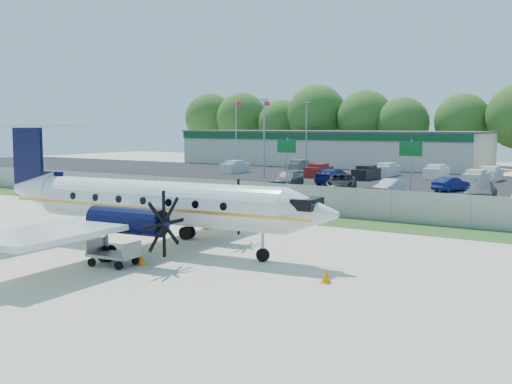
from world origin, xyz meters
The scene contains 26 objects.
ground centered at (0.00, 0.00, 0.00)m, with size 170.00×170.00×0.00m, color beige.
grass_verge centered at (0.00, 12.00, 0.01)m, with size 170.00×4.00×0.02m, color #2D561E.
access_road centered at (0.00, 19.00, 0.01)m, with size 170.00×8.00×0.02m, color black.
parking_lot centered at (0.00, 40.00, 0.01)m, with size 170.00×32.00×0.02m, color black.
perimeter_fence centered at (0.00, 14.00, 1.00)m, with size 120.00×0.06×1.99m.
building_west centered at (-24.00, 61.98, 2.63)m, with size 46.40×12.40×5.24m.
sign_left centered at (-8.00, 22.91, 3.61)m, with size 1.80×0.26×5.00m.
sign_mid centered at (3.00, 22.91, 3.61)m, with size 1.80×0.26×5.00m.
flagpole_west centered at (-35.92, 55.00, 5.64)m, with size 1.06×0.12×10.00m.
flagpole_east centered at (-30.92, 55.00, 5.64)m, with size 1.06×0.12×10.00m.
light_pole_nw centered at (-20.00, 38.00, 5.23)m, with size 0.90×0.35×9.09m.
light_pole_sw centered at (-20.00, 48.00, 5.23)m, with size 0.90×0.35×9.09m.
aircraft centered at (-1.41, -1.17, 2.37)m, with size 19.92×19.62×6.13m.
baggage_cart_near centered at (-0.27, -4.88, 0.51)m, with size 2.23×1.49×1.10m.
cone_nose centered at (8.88, -2.50, 0.28)m, with size 0.41×0.41×0.58m.
cone_port_wing centered at (0.57, -4.04, 0.27)m, with size 0.40×0.40×0.57m.
cone_starboard_wing centered at (-2.98, 5.15, 0.29)m, with size 0.43×0.43×0.62m.
road_car_west centered at (-20.45, 18.22, 0.00)m, with size 1.80×4.42×1.28m, color maroon.
road_car_mid centered at (0.72, 19.80, 0.00)m, with size 2.45×5.31×1.48m, color maroon.
parked_car_a centered at (-12.10, 29.88, 0.00)m, with size 2.21×5.45×1.58m, color #595B5E.
parked_car_b centered at (-5.87, 29.24, 0.00)m, with size 2.67×5.78×1.61m, color black.
parked_car_c centered at (-1.05, 29.03, 0.00)m, with size 1.43×4.09×1.35m, color silver.
parked_car_d centered at (6.72, 29.37, 0.00)m, with size 2.10×5.16×1.50m, color #595B5E.
parked_car_f centered at (-9.36, 34.82, 0.00)m, with size 2.32×5.70×1.65m, color navy.
parked_car_g centered at (2.63, 34.71, 0.00)m, with size 1.41×4.03×1.33m, color navy.
far_parking_rows centered at (0.00, 45.00, 0.00)m, with size 56.00×10.00×1.60m, color gray, non-canonical shape.
Camera 1 is at (20.08, -24.40, 6.13)m, focal length 45.00 mm.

